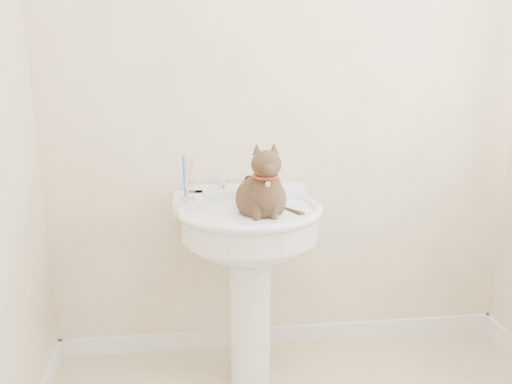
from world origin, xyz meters
name	(u,v)px	position (x,y,z in m)	size (l,w,h in m)	color
wall_back	(287,94)	(0.00, 1.10, 1.25)	(2.20, 0.00, 2.50)	beige
baseboard_back	(283,335)	(0.00, 1.09, 0.04)	(2.20, 0.02, 0.09)	white
pedestal_sink	(249,241)	(-0.20, 0.81, 0.67)	(0.62, 0.61, 0.85)	white
faucet	(246,181)	(-0.20, 0.96, 0.89)	(0.28, 0.12, 0.14)	silver
soap_bar	(267,181)	(-0.10, 1.05, 0.86)	(0.09, 0.06, 0.03)	red
toothbrush_cup	(188,189)	(-0.45, 0.82, 0.90)	(0.07, 0.07, 0.18)	silver
cat	(262,193)	(-0.16, 0.74, 0.90)	(0.23, 0.29, 0.42)	#4B3523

